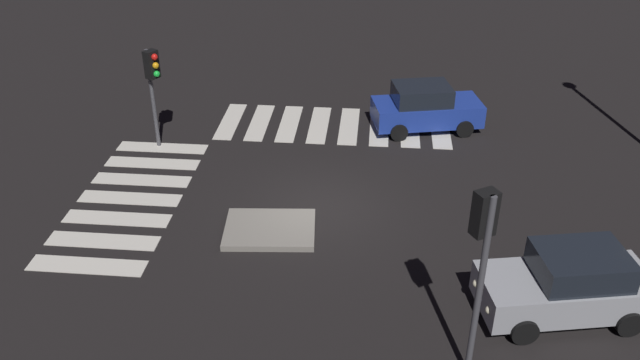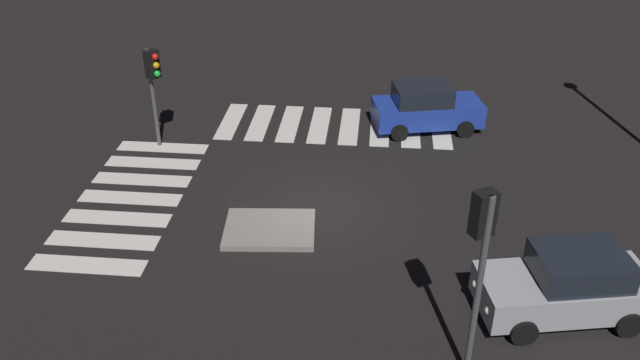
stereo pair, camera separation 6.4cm
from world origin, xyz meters
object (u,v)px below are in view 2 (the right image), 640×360
object	(u,v)px
car_blue	(426,108)
car_silver	(568,285)
traffic_island	(270,229)
traffic_light_west	(481,242)
traffic_light_east	(153,75)

from	to	relation	value
car_blue	car_silver	bearing A→B (deg)	-86.16
traffic_island	car_silver	distance (m)	8.21
traffic_island	traffic_light_west	distance (m)	7.82
traffic_island	traffic_light_east	xyz separation A→B (m)	(4.71, -4.96, 2.65)
car_silver	traffic_light_west	bearing A→B (deg)	27.59
car_silver	car_blue	bearing A→B (deg)	-85.01
car_blue	traffic_light_west	distance (m)	12.47
traffic_light_east	car_blue	bearing A→B (deg)	44.47
traffic_island	car_blue	size ratio (longest dim) A/B	0.65
traffic_island	traffic_light_west	xyz separation A→B (m)	(-5.09, 4.87, 3.38)
traffic_island	car_silver	bearing A→B (deg)	160.09
car_blue	traffic_light_east	distance (m)	9.92
traffic_island	traffic_light_east	bearing A→B (deg)	-46.46
car_silver	traffic_light_east	world-z (taller)	traffic_light_east
traffic_island	traffic_light_west	world-z (taller)	traffic_light_west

